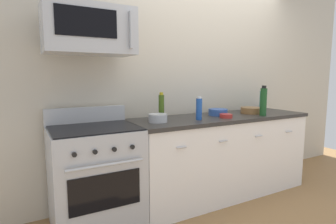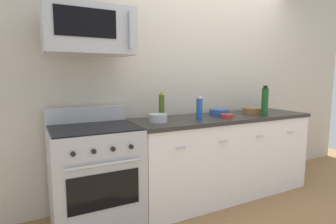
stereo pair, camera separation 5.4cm
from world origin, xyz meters
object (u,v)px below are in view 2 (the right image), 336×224
(bottle_wine_green, at_px, (265,102))
(bottle_soda_blue, at_px, (199,109))
(microwave, at_px, (89,31))
(bowl_wooden_salad, at_px, (253,110))
(bowl_steel_prep, at_px, (158,118))
(bowl_blue_mixing, at_px, (219,112))
(bottle_olive_oil, at_px, (162,107))
(bottle_sparkling_teal, at_px, (264,101))
(range_oven, at_px, (95,176))
(bowl_red_small, at_px, (227,116))

(bottle_wine_green, height_order, bottle_soda_blue, bottle_wine_green)
(microwave, xyz_separation_m, bottle_wine_green, (1.86, -0.26, -0.67))
(bowl_wooden_salad, relative_size, bowl_steel_prep, 1.37)
(bowl_blue_mixing, bearing_deg, bottle_soda_blue, -157.04)
(microwave, height_order, bottle_wine_green, microwave)
(microwave, distance_m, bowl_steel_prep, 1.00)
(bottle_wine_green, relative_size, bowl_steel_prep, 1.85)
(bottle_olive_oil, distance_m, bottle_wine_green, 1.19)
(bottle_sparkling_teal, height_order, bowl_steel_prep, bottle_sparkling_teal)
(bottle_sparkling_teal, bearing_deg, bottle_wine_green, -136.53)
(bottle_olive_oil, bearing_deg, bowl_wooden_salad, -3.61)
(bottle_wine_green, bearing_deg, bowl_blue_mixing, 148.10)
(bottle_olive_oil, relative_size, bottle_soda_blue, 1.17)
(bowl_wooden_salad, bearing_deg, bottle_sparkling_teal, 15.66)
(bowl_wooden_salad, bearing_deg, bottle_soda_blue, -173.00)
(range_oven, xyz_separation_m, bottle_sparkling_teal, (2.16, 0.07, 0.59))
(bottle_olive_oil, bearing_deg, bottle_wine_green, -13.84)
(bottle_sparkling_teal, bearing_deg, bowl_wooden_salad, -164.34)
(bottle_wine_green, xyz_separation_m, bowl_blue_mixing, (-0.43, 0.27, -0.12))
(bowl_wooden_salad, xyz_separation_m, bowl_steel_prep, (-1.28, -0.03, 0.00))
(bowl_red_small, bearing_deg, microwave, 172.73)
(bowl_steel_prep, relative_size, bowl_blue_mixing, 0.85)
(bowl_steel_prep, bearing_deg, bottle_soda_blue, -9.77)
(microwave, relative_size, bowl_blue_mixing, 3.41)
(microwave, distance_m, bottle_soda_blue, 1.28)
(bottle_olive_oil, distance_m, bowl_steel_prep, 0.17)
(bottle_wine_green, distance_m, bottle_soda_blue, 0.82)
(range_oven, height_order, microwave, microwave)
(bowl_steel_prep, bearing_deg, bottle_sparkling_teal, 3.84)
(bottle_sparkling_teal, bearing_deg, range_oven, -178.06)
(bottle_olive_oil, height_order, bowl_wooden_salad, bottle_olive_oil)
(microwave, distance_m, bowl_red_small, 1.62)
(bottle_wine_green, bearing_deg, bowl_wooden_salad, 81.20)
(bottle_olive_oil, height_order, bowl_red_small, bottle_olive_oil)
(bottle_sparkling_teal, bearing_deg, bowl_red_small, -165.13)
(bowl_blue_mixing, bearing_deg, bowl_steel_prep, -173.92)
(bottle_wine_green, height_order, bowl_red_small, bottle_wine_green)
(bottle_wine_green, distance_m, bowl_wooden_salad, 0.25)
(microwave, height_order, bowl_wooden_salad, microwave)
(bottle_soda_blue, height_order, bowl_steel_prep, bottle_soda_blue)
(range_oven, xyz_separation_m, bottle_wine_green, (1.86, -0.21, 0.61))
(microwave, xyz_separation_m, bottle_olive_oil, (0.71, 0.03, -0.70))
(bottle_wine_green, xyz_separation_m, bowl_wooden_salad, (0.03, 0.21, -0.12))
(bowl_wooden_salad, xyz_separation_m, bowl_blue_mixing, (-0.46, 0.06, 0.00))
(bottle_wine_green, xyz_separation_m, bottle_sparkling_teal, (0.30, 0.28, -0.03))
(bowl_steel_prep, bearing_deg, microwave, 173.01)
(bowl_wooden_salad, bearing_deg, bowl_red_small, -165.54)
(microwave, height_order, bowl_steel_prep, microwave)
(bowl_steel_prep, bearing_deg, bowl_blue_mixing, 6.08)
(range_oven, relative_size, bowl_steel_prep, 5.79)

